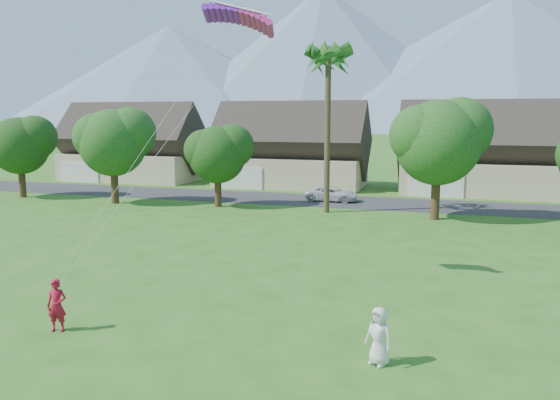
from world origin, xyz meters
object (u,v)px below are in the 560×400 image
at_px(parked_car, 332,194).
at_px(kite_flyer, 57,305).
at_px(watcher, 379,336).
at_px(parafoil_kite, 240,16).

bearing_deg(parked_car, kite_flyer, 175.10).
height_order(watcher, parked_car, watcher).
height_order(kite_flyer, parked_car, kite_flyer).
xyz_separation_m(parked_car, parafoil_kite, (0.98, -24.00, 10.80)).
bearing_deg(parked_car, watcher, -164.84).
xyz_separation_m(watcher, parafoil_kite, (-6.76, 6.33, 10.55)).
bearing_deg(watcher, parafoil_kite, 164.42).
bearing_deg(parked_car, parafoil_kite, -176.82).
distance_m(parked_car, parafoil_kite, 26.33).
relative_size(kite_flyer, watcher, 1.04).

